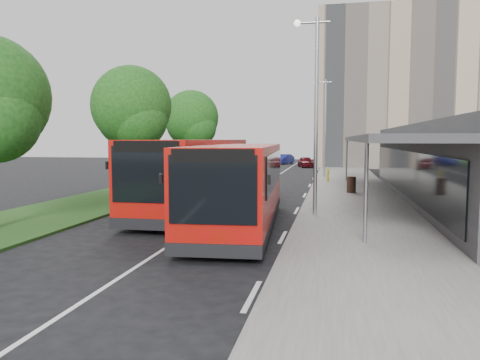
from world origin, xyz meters
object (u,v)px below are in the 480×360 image
object	(u,v)px
car_far	(284,159)
lamp_post_near	(314,104)
tree_mid	(132,111)
bus_second	(195,175)
litter_bin	(351,185)
lamp_post_far	(324,122)
bus_main	(239,186)
car_near	(306,162)
bollard	(328,175)
tree_far	(191,121)

from	to	relation	value
car_far	lamp_post_near	bearing A→B (deg)	-63.15
tree_mid	car_far	size ratio (longest dim) A/B	1.95
bus_second	litter_bin	size ratio (longest dim) A/B	12.28
car_far	tree_mid	bearing A→B (deg)	-79.54
lamp_post_far	bus_main	distance (m)	22.95
litter_bin	car_near	size ratio (longest dim) A/B	0.25
litter_bin	lamp_post_far	bearing A→B (deg)	99.31
lamp_post_near	bollard	xyz separation A→B (m)	(0.44, 15.61, -4.08)
bus_main	bollard	xyz separation A→B (m)	(3.03, 18.20, -0.93)
bus_main	car_near	bearing A→B (deg)	85.48
lamp_post_far	litter_bin	world-z (taller)	lamp_post_far
tree_mid	car_far	distance (m)	36.06
lamp_post_near	car_far	size ratio (longest dim) A/B	2.03
lamp_post_near	litter_bin	bearing A→B (deg)	77.84
lamp_post_near	car_far	xyz separation A→B (m)	(-5.65, 42.43, -4.07)
tree_mid	lamp_post_near	xyz separation A→B (m)	(11.13, -7.05, -0.23)
car_far	bollard	bearing A→B (deg)	-57.94
bus_second	bollard	distance (m)	15.91
bus_main	litter_bin	size ratio (longest dim) A/B	11.69
tree_mid	car_far	world-z (taller)	tree_mid
bollard	lamp_post_far	bearing A→B (deg)	95.75
tree_far	litter_bin	xyz separation A→B (m)	(12.99, -10.41, -4.18)
bus_second	tree_mid	bearing A→B (deg)	132.31
lamp_post_near	bus_second	world-z (taller)	lamp_post_near
lamp_post_far	bollard	bearing A→B (deg)	-84.25
tree_far	lamp_post_far	size ratio (longest dim) A/B	0.93
tree_mid	car_near	bearing A→B (deg)	72.97
tree_far	car_near	world-z (taller)	tree_far
bus_main	bollard	size ratio (longest dim) A/B	11.18
bollard	tree_far	bearing A→B (deg)	163.45
tree_mid	bollard	distance (m)	15.02
lamp_post_near	lamp_post_far	xyz separation A→B (m)	(0.00, 20.00, 0.00)
bus_main	bus_second	distance (m)	4.37
tree_mid	tree_far	world-z (taller)	tree_mid
car_near	car_far	size ratio (longest dim) A/B	0.94
tree_mid	litter_bin	distance (m)	13.79
bollard	car_near	bearing A→B (deg)	97.94
car_near	lamp_post_near	bearing A→B (deg)	-101.16
lamp_post_near	litter_bin	size ratio (longest dim) A/B	8.52
bus_second	lamp_post_far	bearing A→B (deg)	73.83
bus_second	car_near	size ratio (longest dim) A/B	3.12
tree_far	lamp_post_near	world-z (taller)	lamp_post_near
lamp_post_near	bus_second	distance (m)	6.20
lamp_post_near	car_near	bearing A→B (deg)	93.78
litter_bin	bus_main	bearing A→B (deg)	-111.63
litter_bin	lamp_post_near	bearing A→B (deg)	-102.16
car_far	tree_far	bearing A→B (deg)	-83.93
bus_second	litter_bin	xyz separation A→B (m)	(7.19, 7.82, -1.05)
bus_second	car_near	world-z (taller)	bus_second
bus_second	bollard	bearing A→B (deg)	68.05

